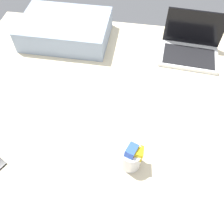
{
  "coord_description": "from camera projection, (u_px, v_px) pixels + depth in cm",
  "views": [
    {
      "loc": [
        7.14,
        -72.47,
        114.43
      ],
      "look_at": [
        -3.04,
        -8.38,
        24.0
      ],
      "focal_mm": 38.76,
      "sensor_mm": 36.0,
      "label": 1
    }
  ],
  "objects": [
    {
      "name": "bed_mattress",
      "position": [
        120.0,
        117.0,
        1.28
      ],
      "size": [
        180.0,
        140.0,
        18.0
      ],
      "primitive_type": "cube",
      "color": "beige",
      "rests_on": "ground"
    },
    {
      "name": "pillow",
      "position": [
        66.0,
        29.0,
        1.47
      ],
      "size": [
        52.0,
        36.0,
        13.0
      ],
      "primitive_type": "cube",
      "color": "#8C9EB7",
      "rests_on": "bed_mattress"
    },
    {
      "name": "snack_cup",
      "position": [
        131.0,
        157.0,
        0.98
      ],
      "size": [
        9.31,
        9.0,
        14.16
      ],
      "color": "silver",
      "rests_on": "bed_mattress"
    },
    {
      "name": "laptop",
      "position": [
        190.0,
        48.0,
        1.4
      ],
      "size": [
        34.42,
        25.08,
        23.0
      ],
      "rotation": [
        0.0,
        0.0,
        -0.06
      ],
      "color": "silver",
      "rests_on": "bed_mattress"
    }
  ]
}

